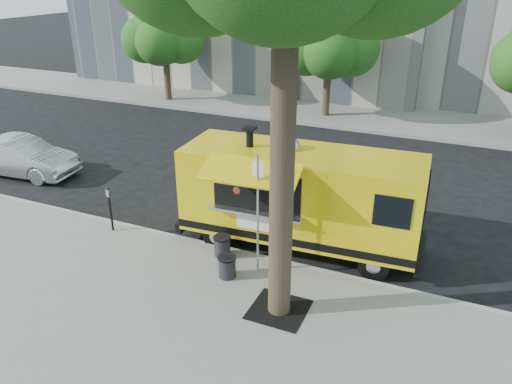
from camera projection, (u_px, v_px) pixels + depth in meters
ground at (230, 234)px, 14.15m from camera, size 120.00×120.00×0.00m
sidewalk at (147, 314)px, 10.79m from camera, size 60.00×6.00×0.15m
curb at (214, 247)px, 13.35m from camera, size 60.00×0.14×0.16m
far_sidewalk at (349, 115)px, 25.37m from camera, size 60.00×5.00×0.15m
tree_well at (279, 309)px, 10.79m from camera, size 1.20×1.20×0.02m
far_tree_a at (164, 32)px, 26.54m from camera, size 3.42×3.42×5.36m
far_tree_b at (330, 39)px, 23.53m from camera, size 3.60×3.60×5.50m
sign_post at (258, 208)px, 11.53m from camera, size 0.28×0.06×3.00m
parking_meter at (110, 203)px, 13.73m from camera, size 0.11×0.11×1.33m
food_truck at (299, 196)px, 12.95m from camera, size 6.57×3.28×3.18m
sedan at (21, 157)px, 17.94m from camera, size 4.29×1.87×1.37m
trash_bin_left at (222, 245)px, 12.72m from camera, size 0.45×0.45×0.54m
trash_bin_right at (227, 266)px, 11.85m from camera, size 0.45×0.45×0.54m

